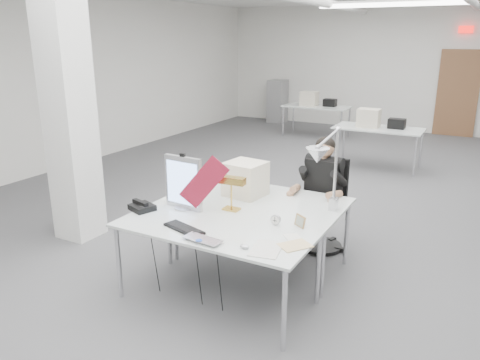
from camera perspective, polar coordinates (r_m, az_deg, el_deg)
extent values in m
cube|color=#4A4A4D|center=(6.61, 8.58, -4.34)|extent=(10.00, 14.00, 0.02)
cube|color=silver|center=(13.01, 19.95, 12.62)|extent=(10.00, 0.02, 3.20)
cube|color=silver|center=(9.18, -22.29, 10.93)|extent=(0.02, 14.00, 3.20)
cube|color=white|center=(5.84, -20.18, 8.33)|extent=(0.45, 0.45, 3.20)
cube|color=brown|center=(12.85, 24.98, 9.54)|extent=(0.95, 0.08, 2.10)
cube|color=red|center=(12.75, 25.84, 16.19)|extent=(0.32, 0.06, 0.16)
cube|color=white|center=(10.05, 17.82, 19.71)|extent=(2.80, 0.14, 0.08)
cube|color=silver|center=(4.23, -2.87, -5.77)|extent=(1.80, 0.90, 0.02)
cube|color=silver|center=(4.97, 2.53, -2.23)|extent=(1.80, 0.90, 0.02)
cube|color=silver|center=(9.16, 16.54, 6.04)|extent=(1.60, 0.80, 0.02)
cube|color=silver|center=(11.78, 9.33, 8.83)|extent=(1.60, 0.80, 0.02)
cube|color=gray|center=(13.76, 4.59, 9.56)|extent=(0.45, 0.55, 1.20)
cube|color=silver|center=(4.59, -6.91, -0.33)|extent=(0.43, 0.07, 0.53)
cube|color=maroon|center=(4.41, -4.41, -0.28)|extent=(0.46, 0.20, 0.53)
cube|color=black|center=(4.16, -6.83, -5.91)|extent=(0.44, 0.25, 0.02)
imported|color=#B3B3B8|center=(3.88, -5.04, -7.56)|extent=(0.36, 0.25, 0.03)
ellipsoid|color=#BBBBC0|center=(3.79, 0.57, -8.10)|extent=(0.09, 0.07, 0.03)
cube|color=black|center=(4.68, -11.84, -3.29)|extent=(0.28, 0.26, 0.06)
cube|color=#A08745|center=(4.81, -6.98, -2.18)|extent=(0.13, 0.06, 0.10)
cube|color=#AC7F4A|center=(4.22, 7.34, -4.97)|extent=(0.13, 0.10, 0.11)
cylinder|color=#ABAAAF|center=(4.24, 4.37, -4.83)|extent=(0.10, 0.03, 0.09)
cube|color=silver|center=(3.78, 3.24, -8.40)|extent=(0.28, 0.36, 0.01)
cube|color=#D4B57F|center=(3.86, 6.71, -7.93)|extent=(0.30, 0.31, 0.01)
cube|color=silver|center=(4.00, 6.53, -7.03)|extent=(0.22, 0.22, 0.01)
cube|color=beige|center=(4.97, 0.67, 0.14)|extent=(0.43, 0.41, 0.36)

